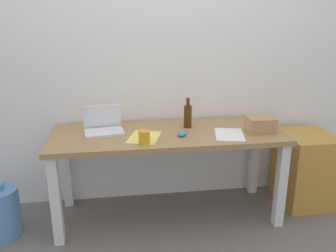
{
  "coord_description": "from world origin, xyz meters",
  "views": [
    {
      "loc": [
        -0.36,
        -2.52,
        1.58
      ],
      "look_at": [
        0.0,
        0.0,
        0.77
      ],
      "focal_mm": 37.27,
      "sensor_mm": 36.0,
      "label": 1
    }
  ],
  "objects_px": {
    "laptop_left": "(103,127)",
    "coffee_mug": "(144,137)",
    "water_cooler_jug": "(1,212)",
    "beer_bottle": "(188,116)",
    "desk": "(168,144)",
    "computer_mouse": "(182,134)",
    "filing_cabinet": "(304,169)",
    "cardboard_box": "(261,125)"
  },
  "relations": [
    {
      "from": "laptop_left",
      "to": "coffee_mug",
      "type": "height_order",
      "value": "laptop_left"
    },
    {
      "from": "coffee_mug",
      "to": "water_cooler_jug",
      "type": "xyz_separation_m",
      "value": [
        -1.07,
        0.12,
        -0.58
      ]
    },
    {
      "from": "laptop_left",
      "to": "beer_bottle",
      "type": "relative_size",
      "value": 1.32
    },
    {
      "from": "desk",
      "to": "laptop_left",
      "type": "distance_m",
      "value": 0.52
    },
    {
      "from": "desk",
      "to": "water_cooler_jug",
      "type": "relative_size",
      "value": 4.2
    },
    {
      "from": "laptop_left",
      "to": "computer_mouse",
      "type": "xyz_separation_m",
      "value": [
        0.58,
        -0.17,
        -0.03
      ]
    },
    {
      "from": "desk",
      "to": "computer_mouse",
      "type": "relative_size",
      "value": 17.86
    },
    {
      "from": "beer_bottle",
      "to": "filing_cabinet",
      "type": "relative_size",
      "value": 0.39
    },
    {
      "from": "laptop_left",
      "to": "cardboard_box",
      "type": "distance_m",
      "value": 1.21
    },
    {
      "from": "computer_mouse",
      "to": "coffee_mug",
      "type": "bearing_deg",
      "value": -131.37
    },
    {
      "from": "beer_bottle",
      "to": "laptop_left",
      "type": "bearing_deg",
      "value": -178.06
    },
    {
      "from": "cardboard_box",
      "to": "filing_cabinet",
      "type": "relative_size",
      "value": 0.33
    },
    {
      "from": "desk",
      "to": "filing_cabinet",
      "type": "xyz_separation_m",
      "value": [
        1.2,
        0.05,
        -0.31
      ]
    },
    {
      "from": "coffee_mug",
      "to": "filing_cabinet",
      "type": "distance_m",
      "value": 1.5
    },
    {
      "from": "coffee_mug",
      "to": "water_cooler_jug",
      "type": "height_order",
      "value": "coffee_mug"
    },
    {
      "from": "laptop_left",
      "to": "coffee_mug",
      "type": "xyz_separation_m",
      "value": [
        0.29,
        -0.31,
        0.0
      ]
    },
    {
      "from": "beer_bottle",
      "to": "coffee_mug",
      "type": "bearing_deg",
      "value": -138.83
    },
    {
      "from": "beer_bottle",
      "to": "coffee_mug",
      "type": "xyz_separation_m",
      "value": [
        -0.37,
        -0.33,
        -0.05
      ]
    },
    {
      "from": "computer_mouse",
      "to": "water_cooler_jug",
      "type": "height_order",
      "value": "computer_mouse"
    },
    {
      "from": "computer_mouse",
      "to": "water_cooler_jug",
      "type": "bearing_deg",
      "value": -155.24
    },
    {
      "from": "water_cooler_jug",
      "to": "filing_cabinet",
      "type": "xyz_separation_m",
      "value": [
        2.47,
        0.15,
        0.12
      ]
    },
    {
      "from": "computer_mouse",
      "to": "cardboard_box",
      "type": "xyz_separation_m",
      "value": [
        0.62,
        0.01,
        0.04
      ]
    },
    {
      "from": "desk",
      "to": "beer_bottle",
      "type": "distance_m",
      "value": 0.28
    },
    {
      "from": "desk",
      "to": "computer_mouse",
      "type": "xyz_separation_m",
      "value": [
        0.09,
        -0.1,
        0.12
      ]
    },
    {
      "from": "beer_bottle",
      "to": "water_cooler_jug",
      "type": "bearing_deg",
      "value": -171.98
    },
    {
      "from": "computer_mouse",
      "to": "cardboard_box",
      "type": "height_order",
      "value": "cardboard_box"
    },
    {
      "from": "desk",
      "to": "beer_bottle",
      "type": "bearing_deg",
      "value": 30.25
    },
    {
      "from": "cardboard_box",
      "to": "filing_cabinet",
      "type": "bearing_deg",
      "value": 15.27
    },
    {
      "from": "cardboard_box",
      "to": "coffee_mug",
      "type": "distance_m",
      "value": 0.92
    },
    {
      "from": "coffee_mug",
      "to": "water_cooler_jug",
      "type": "relative_size",
      "value": 0.22
    },
    {
      "from": "beer_bottle",
      "to": "desk",
      "type": "bearing_deg",
      "value": -149.75
    },
    {
      "from": "computer_mouse",
      "to": "water_cooler_jug",
      "type": "xyz_separation_m",
      "value": [
        -1.36,
        -0.01,
        -0.55
      ]
    },
    {
      "from": "laptop_left",
      "to": "filing_cabinet",
      "type": "xyz_separation_m",
      "value": [
        1.69,
        -0.03,
        -0.45
      ]
    },
    {
      "from": "laptop_left",
      "to": "filing_cabinet",
      "type": "distance_m",
      "value": 1.75
    },
    {
      "from": "cardboard_box",
      "to": "water_cooler_jug",
      "type": "bearing_deg",
      "value": -179.57
    },
    {
      "from": "computer_mouse",
      "to": "laptop_left",
      "type": "bearing_deg",
      "value": -172.16
    },
    {
      "from": "computer_mouse",
      "to": "filing_cabinet",
      "type": "bearing_deg",
      "value": 31.83
    },
    {
      "from": "computer_mouse",
      "to": "coffee_mug",
      "type": "xyz_separation_m",
      "value": [
        -0.29,
        -0.13,
        0.03
      ]
    },
    {
      "from": "desk",
      "to": "water_cooler_jug",
      "type": "height_order",
      "value": "desk"
    },
    {
      "from": "beer_bottle",
      "to": "filing_cabinet",
      "type": "distance_m",
      "value": 1.15
    },
    {
      "from": "laptop_left",
      "to": "water_cooler_jug",
      "type": "height_order",
      "value": "laptop_left"
    },
    {
      "from": "computer_mouse",
      "to": "cardboard_box",
      "type": "relative_size",
      "value": 0.49
    }
  ]
}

